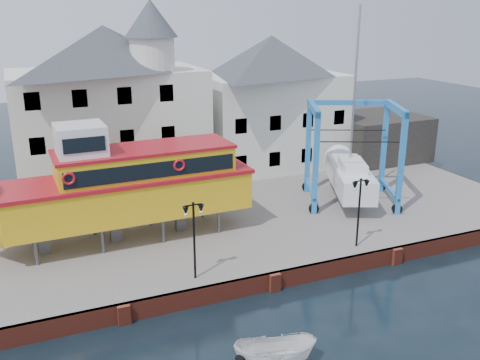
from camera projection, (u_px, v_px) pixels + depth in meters
name	position (u px, v px, depth m)	size (l,w,h in m)	color
ground	(274.00, 290.00, 28.55)	(140.00, 140.00, 0.00)	black
hardstanding	(205.00, 213.00, 38.03)	(44.00, 22.00, 1.00)	#655D58
quay_wall	(273.00, 281.00, 28.49)	(44.00, 0.47, 1.00)	maroon
building_white_main	(110.00, 105.00, 40.59)	(14.00, 8.30, 14.00)	silver
building_white_right	(271.00, 102.00, 46.51)	(12.00, 8.00, 11.20)	silver
shed_dark	(376.00, 137.00, 49.60)	(8.00, 7.00, 4.00)	black
lamp_post_left	(194.00, 221.00, 26.83)	(1.12, 0.32, 4.20)	black
lamp_post_right	(360.00, 195.00, 30.56)	(1.12, 0.32, 4.20)	black
tour_boat	(113.00, 187.00, 31.22)	(16.77, 4.38, 7.26)	#59595E
travel_lift	(349.00, 168.00, 38.79)	(7.79, 9.18, 13.62)	blue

